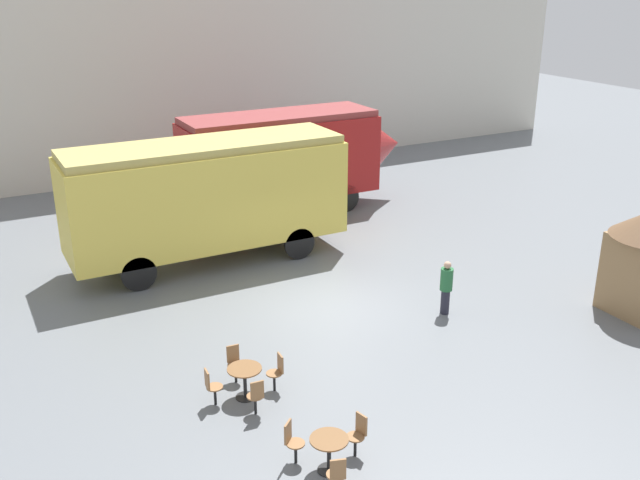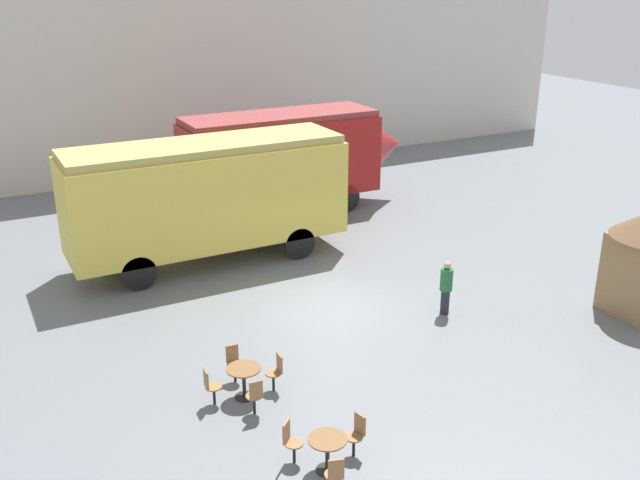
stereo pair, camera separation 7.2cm
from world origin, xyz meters
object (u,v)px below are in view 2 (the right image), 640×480
at_px(cafe_table_near, 244,375).
at_px(visitor_person, 446,286).
at_px(streamlined_locomotive, 296,154).
at_px(passenger_coach_vintage, 207,193).
at_px(cafe_table_mid, 327,447).
at_px(cafe_chair_0, 276,370).

xyz_separation_m(cafe_table_near, visitor_person, (6.37, 1.26, 0.27)).
distance_m(cafe_table_near, visitor_person, 6.50).
distance_m(streamlined_locomotive, passenger_coach_vintage, 5.85).
bearing_deg(cafe_table_mid, passenger_coach_vintage, 81.76).
distance_m(cafe_table_near, cafe_table_mid, 3.03).
xyz_separation_m(passenger_coach_vintage, cafe_table_mid, (-1.57, -10.85, -1.74)).
bearing_deg(passenger_coach_vintage, streamlined_locomotive, 35.85).
xyz_separation_m(cafe_table_mid, cafe_chair_0, (0.30, 2.95, -0.02)).
relative_size(streamlined_locomotive, visitor_person, 5.92).
distance_m(passenger_coach_vintage, cafe_table_near, 8.28).
height_order(streamlined_locomotive, visitor_person, streamlined_locomotive).
xyz_separation_m(streamlined_locomotive, visitor_person, (-0.39, -10.02, -1.41)).
bearing_deg(cafe_table_mid, cafe_table_near, 98.44).
distance_m(passenger_coach_vintage, cafe_table_mid, 11.10).
bearing_deg(cafe_table_near, passenger_coach_vintage, 75.59).
relative_size(passenger_coach_vintage, cafe_chair_0, 9.97).
bearing_deg(streamlined_locomotive, cafe_chair_0, -117.95).
bearing_deg(visitor_person, cafe_chair_0, -166.88).
xyz_separation_m(passenger_coach_vintage, cafe_table_near, (-2.02, -7.85, -1.72)).
relative_size(passenger_coach_vintage, cafe_table_mid, 11.83).
distance_m(streamlined_locomotive, cafe_chair_0, 12.94).
bearing_deg(cafe_table_mid, streamlined_locomotive, 66.14).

